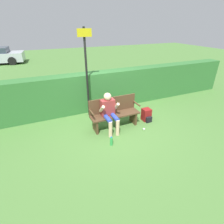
% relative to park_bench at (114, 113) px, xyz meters
% --- Properties ---
extents(ground_plane, '(40.00, 40.00, 0.00)m').
position_rel_park_bench_xyz_m(ground_plane, '(0.00, -0.07, -0.48)').
color(ground_plane, '#4C7A38').
extents(hedge_back, '(12.00, 0.56, 1.40)m').
position_rel_park_bench_xyz_m(hedge_back, '(0.00, 1.52, 0.22)').
color(hedge_back, '#337033').
rests_on(hedge_back, ground).
extents(park_bench, '(1.56, 0.43, 0.96)m').
position_rel_park_bench_xyz_m(park_bench, '(0.00, 0.00, 0.00)').
color(park_bench, '#513823').
rests_on(park_bench, ground).
extents(person_seated, '(0.55, 0.65, 1.18)m').
position_rel_park_bench_xyz_m(person_seated, '(-0.23, -0.14, 0.18)').
color(person_seated, '#993333').
rests_on(person_seated, ground).
extents(backpack, '(0.27, 0.35, 0.42)m').
position_rel_park_bench_xyz_m(backpack, '(1.16, -0.10, -0.28)').
color(backpack, maroon).
rests_on(backpack, ground).
extents(water_bottle, '(0.08, 0.08, 0.26)m').
position_rel_park_bench_xyz_m(water_bottle, '(-0.48, -0.88, -0.36)').
color(water_bottle, green).
rests_on(water_bottle, ground).
extents(signpost, '(0.44, 0.09, 2.90)m').
position_rel_park_bench_xyz_m(signpost, '(-0.52, 1.05, 1.15)').
color(signpost, black).
rests_on(signpost, ground).
extents(litter_crumple, '(0.07, 0.07, 0.07)m').
position_rel_park_bench_xyz_m(litter_crumple, '(0.75, -0.60, -0.45)').
color(litter_crumple, silver).
rests_on(litter_crumple, ground).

